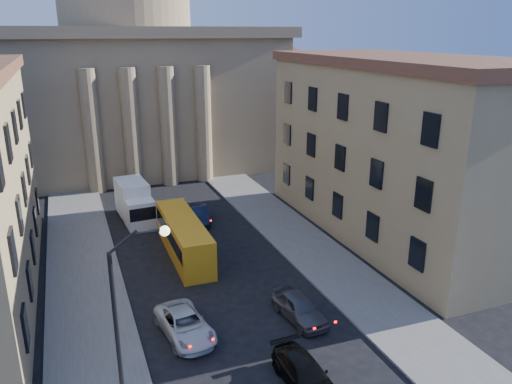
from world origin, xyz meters
TOP-DOWN VIEW (x-y plane):
  - sidewalk_left at (-8.50, 18.00)m, footprint 5.00×60.00m
  - sidewalk_right at (8.50, 18.00)m, footprint 5.00×60.00m
  - church at (0.00, 55.47)m, footprint 68.02×28.76m
  - building_right at (17.00, 22.00)m, footprint 11.60×26.60m
  - street_lamp at (-6.97, 8.00)m, footprint 2.62×0.44m
  - car_left_mid at (-3.50, 13.01)m, footprint 2.98×5.34m
  - car_right_mid at (0.94, 6.72)m, footprint 2.13×4.80m
  - car_right_far at (3.29, 12.24)m, footprint 2.27×4.65m
  - car_right_distant at (1.82, 29.92)m, footprint 2.04×4.57m
  - city_bus at (-1.01, 23.66)m, footprint 2.48×10.27m
  - box_truck at (-3.42, 32.74)m, footprint 2.93×6.40m

SIDE VIEW (x-z plane):
  - sidewalk_left at x=-8.50m, z-range 0.00..0.15m
  - sidewalk_right at x=8.50m, z-range 0.00..0.15m
  - car_right_mid at x=0.94m, z-range 0.00..1.37m
  - car_left_mid at x=-3.50m, z-range 0.00..1.41m
  - car_right_distant at x=1.82m, z-range 0.00..1.46m
  - car_right_far at x=3.29m, z-range 0.00..1.53m
  - city_bus at x=-1.01m, z-range 0.11..3.00m
  - box_truck at x=-3.42m, z-range -0.09..3.33m
  - street_lamp at x=-6.97m, z-range 0.87..9.70m
  - building_right at x=17.00m, z-range 0.07..14.77m
  - church at x=0.00m, z-range -6.42..30.18m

